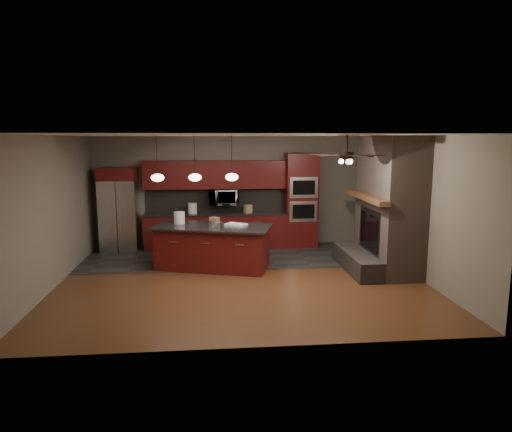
{
  "coord_description": "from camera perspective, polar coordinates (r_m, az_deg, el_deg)",
  "views": [
    {
      "loc": [
        -0.55,
        -8.65,
        2.73
      ],
      "look_at": [
        0.34,
        0.6,
        1.16
      ],
      "focal_mm": 32.0,
      "sensor_mm": 36.0,
      "label": 1
    }
  ],
  "objects": [
    {
      "name": "pendant_center",
      "position": [
        9.39,
        -7.64,
        4.83
      ],
      "size": [
        0.26,
        0.26,
        0.92
      ],
      "color": "black",
      "rests_on": "ceiling"
    },
    {
      "name": "ceiling_fan",
      "position": [
        8.2,
        11.27,
        7.51
      ],
      "size": [
        1.27,
        1.33,
        0.41
      ],
      "color": "black",
      "rests_on": "ceiling"
    },
    {
      "name": "left_wall",
      "position": [
        9.23,
        -24.06,
        0.47
      ],
      "size": [
        0.02,
        6.0,
        2.8
      ],
      "primitive_type": "cube",
      "color": "gray",
      "rests_on": "ground"
    },
    {
      "name": "kitchen_island",
      "position": [
        9.77,
        -5.43,
        -3.86
      ],
      "size": [
        2.67,
        1.76,
        0.92
      ],
      "rotation": [
        0.0,
        0.0,
        -0.29
      ],
      "color": "#55150F",
      "rests_on": "ground"
    },
    {
      "name": "ceiling",
      "position": [
        8.67,
        -1.88,
        10.05
      ],
      "size": [
        7.0,
        6.0,
        0.02
      ],
      "primitive_type": "cube",
      "color": "white",
      "rests_on": "back_wall"
    },
    {
      "name": "back_cabinetry",
      "position": [
        11.54,
        -5.05,
        0.4
      ],
      "size": [
        3.59,
        0.64,
        2.2
      ],
      "color": "#55150F",
      "rests_on": "ground"
    },
    {
      "name": "fireplace_column",
      "position": [
        9.84,
        15.96,
        0.85
      ],
      "size": [
        1.3,
        2.1,
        2.8
      ],
      "color": "brown",
      "rests_on": "ground"
    },
    {
      "name": "cardboard_box",
      "position": [
        10.01,
        -5.22,
        -0.51
      ],
      "size": [
        0.24,
        0.23,
        0.12
      ],
      "primitive_type": "cube",
      "rotation": [
        0.0,
        0.0,
        -0.65
      ],
      "color": "#916A4B",
      "rests_on": "kitchen_island"
    },
    {
      "name": "counter_bucket",
      "position": [
        11.49,
        -7.95,
        0.97
      ],
      "size": [
        0.25,
        0.25,
        0.26
      ],
      "primitive_type": "cylinder",
      "rotation": [
        0.0,
        0.0,
        0.12
      ],
      "color": "white",
      "rests_on": "back_cabinetry"
    },
    {
      "name": "right_wall",
      "position": [
        9.64,
        19.41,
        1.12
      ],
      "size": [
        0.02,
        6.0,
        2.8
      ],
      "primitive_type": "cube",
      "color": "gray",
      "rests_on": "ground"
    },
    {
      "name": "paint_can",
      "position": [
        9.59,
        -5.43,
        -1.01
      ],
      "size": [
        0.22,
        0.22,
        0.1
      ],
      "primitive_type": "cylinder",
      "rotation": [
        0.0,
        0.0,
        -0.71
      ],
      "color": "#BAB9BE",
      "rests_on": "kitchen_island"
    },
    {
      "name": "pendant_left",
      "position": [
        9.44,
        -12.21,
        4.73
      ],
      "size": [
        0.26,
        0.26,
        0.92
      ],
      "color": "black",
      "rests_on": "ceiling"
    },
    {
      "name": "white_bucket",
      "position": [
        10.01,
        -9.56,
        -0.22
      ],
      "size": [
        0.27,
        0.27,
        0.25
      ],
      "primitive_type": "cylinder",
      "rotation": [
        0.0,
        0.0,
        -0.15
      ],
      "color": "white",
      "rests_on": "kitchen_island"
    },
    {
      "name": "microwave",
      "position": [
        11.49,
        -4.09,
        2.42
      ],
      "size": [
        0.73,
        0.41,
        0.5
      ],
      "primitive_type": "imported",
      "color": "silver",
      "rests_on": "back_cabinetry"
    },
    {
      "name": "slate_tile_patch",
      "position": [
        10.81,
        -2.41,
        -5.02
      ],
      "size": [
        7.0,
        2.4,
        0.01
      ],
      "primitive_type": "cube",
      "color": "#2E2C2A",
      "rests_on": "ground"
    },
    {
      "name": "oven_tower",
      "position": [
        11.66,
        5.68,
        1.96
      ],
      "size": [
        0.8,
        0.63,
        2.38
      ],
      "color": "#55150F",
      "rests_on": "ground"
    },
    {
      "name": "ground",
      "position": [
        9.08,
        -1.78,
        -7.9
      ],
      "size": [
        7.0,
        7.0,
        0.0
      ],
      "primitive_type": "plane",
      "color": "#57301A",
      "rests_on": "ground"
    },
    {
      "name": "paint_tray",
      "position": [
        9.66,
        -2.53,
        -1.08
      ],
      "size": [
        0.51,
        0.48,
        0.04
      ],
      "primitive_type": "cube",
      "rotation": [
        0.0,
        0.0,
        -0.59
      ],
      "color": "white",
      "rests_on": "kitchen_island"
    },
    {
      "name": "back_wall",
      "position": [
        11.74,
        -2.78,
        3.07
      ],
      "size": [
        7.0,
        0.02,
        2.8
      ],
      "primitive_type": "cube",
      "color": "gray",
      "rests_on": "ground"
    },
    {
      "name": "pendant_right",
      "position": [
        9.39,
        -3.04,
        4.9
      ],
      "size": [
        0.26,
        0.26,
        0.92
      ],
      "color": "black",
      "rests_on": "ceiling"
    },
    {
      "name": "refrigerator",
      "position": [
        11.62,
        -16.71,
        0.75
      ],
      "size": [
        0.88,
        0.75,
        2.05
      ],
      "color": "silver",
      "rests_on": "ground"
    },
    {
      "name": "counter_box",
      "position": [
        11.46,
        -1.01,
        0.91
      ],
      "size": [
        0.22,
        0.2,
        0.2
      ],
      "primitive_type": "cube",
      "rotation": [
        0.0,
        0.0,
        0.43
      ],
      "color": "tan",
      "rests_on": "back_cabinetry"
    }
  ]
}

